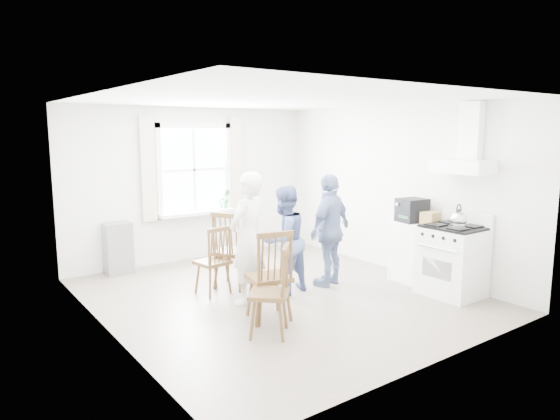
# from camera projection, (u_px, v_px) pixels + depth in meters

# --- Properties ---
(room_shell) EXTENTS (4.62, 5.12, 2.64)m
(room_shell) POSITION_uv_depth(u_px,v_px,m) (279.00, 200.00, 6.56)
(room_shell) COLOR #7C6C5F
(room_shell) RESTS_ON ground
(window_assembly) EXTENTS (1.88, 0.24, 1.70)m
(window_assembly) POSITION_uv_depth(u_px,v_px,m) (195.00, 175.00, 8.49)
(window_assembly) COLOR white
(window_assembly) RESTS_ON room_shell
(range_hood) EXTENTS (0.45, 0.76, 0.94)m
(range_hood) POSITION_uv_depth(u_px,v_px,m) (465.00, 154.00, 6.58)
(range_hood) COLOR white
(range_hood) RESTS_ON room_shell
(shelf_unit) EXTENTS (0.40, 0.30, 0.80)m
(shelf_unit) POSITION_uv_depth(u_px,v_px,m) (118.00, 248.00, 7.75)
(shelf_unit) COLOR gray
(shelf_unit) RESTS_ON ground
(gas_stove) EXTENTS (0.68, 0.76, 1.12)m
(gas_stove) POSITION_uv_depth(u_px,v_px,m) (452.00, 260.00, 6.71)
(gas_stove) COLOR white
(gas_stove) RESTS_ON ground
(kettle) EXTENTS (0.22, 0.22, 0.32)m
(kettle) POSITION_uv_depth(u_px,v_px,m) (458.00, 220.00, 6.53)
(kettle) COLOR silver
(kettle) RESTS_ON gas_stove
(low_cabinet) EXTENTS (0.50, 0.55, 0.90)m
(low_cabinet) POSITION_uv_depth(u_px,v_px,m) (414.00, 252.00, 7.32)
(low_cabinet) COLOR white
(low_cabinet) RESTS_ON ground
(stereo_stack) EXTENTS (0.43, 0.39, 0.34)m
(stereo_stack) POSITION_uv_depth(u_px,v_px,m) (412.00, 210.00, 7.21)
(stereo_stack) COLOR black
(stereo_stack) RESTS_ON low_cabinet
(cardboard_box) EXTENTS (0.29, 0.23, 0.17)m
(cardboard_box) POSITION_uv_depth(u_px,v_px,m) (430.00, 218.00, 7.07)
(cardboard_box) COLOR tan
(cardboard_box) RESTS_ON low_cabinet
(windsor_chair_a) EXTENTS (0.46, 0.45, 0.96)m
(windsor_chair_a) POSITION_uv_depth(u_px,v_px,m) (217.00, 253.00, 6.70)
(windsor_chair_a) COLOR #483017
(windsor_chair_a) RESTS_ON ground
(windsor_chair_b) EXTENTS (0.55, 0.54, 1.10)m
(windsor_chair_b) POSITION_uv_depth(u_px,v_px,m) (273.00, 266.00, 5.72)
(windsor_chair_b) COLOR #483017
(windsor_chair_b) RESTS_ON ground
(windsor_chair_c) EXTENTS (0.59, 0.59, 1.01)m
(windsor_chair_c) POSITION_uv_depth(u_px,v_px,m) (279.00, 280.00, 5.36)
(windsor_chair_c) COLOR #483017
(windsor_chair_c) RESTS_ON ground
(person_left) EXTENTS (0.81, 0.81, 1.70)m
(person_left) POSITION_uv_depth(u_px,v_px,m) (248.00, 238.00, 6.36)
(person_left) COLOR silver
(person_left) RESTS_ON ground
(person_mid) EXTENTS (0.83, 0.83, 1.48)m
(person_mid) POSITION_uv_depth(u_px,v_px,m) (284.00, 240.00, 6.75)
(person_mid) COLOR #495788
(person_mid) RESTS_ON ground
(person_right) EXTENTS (1.19, 1.19, 1.61)m
(person_right) POSITION_uv_depth(u_px,v_px,m) (330.00, 230.00, 7.11)
(person_right) COLOR navy
(person_right) RESTS_ON ground
(potted_plant) EXTENTS (0.22, 0.22, 0.35)m
(potted_plant) POSITION_uv_depth(u_px,v_px,m) (225.00, 199.00, 8.80)
(potted_plant) COLOR #34773C
(potted_plant) RESTS_ON window_assembly
(windsor_chair_d) EXTENTS (0.63, 0.64, 1.11)m
(windsor_chair_d) POSITION_uv_depth(u_px,v_px,m) (229.00, 242.00, 6.92)
(windsor_chair_d) COLOR #483017
(windsor_chair_d) RESTS_ON ground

